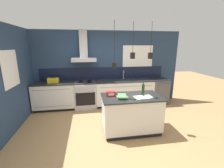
% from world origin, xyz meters
% --- Properties ---
extents(ground_plane, '(16.00, 16.00, 0.00)m').
position_xyz_m(ground_plane, '(0.00, 0.00, 0.00)').
color(ground_plane, '#A87F51').
rests_on(ground_plane, ground).
extents(wall_back, '(5.60, 2.17, 2.60)m').
position_xyz_m(wall_back, '(-0.03, 2.00, 1.36)').
color(wall_back, navy).
rests_on(wall_back, ground_plane).
extents(wall_left, '(0.08, 3.80, 2.60)m').
position_xyz_m(wall_left, '(-2.43, 0.70, 1.30)').
color(wall_left, navy).
rests_on(wall_left, ground_plane).
extents(counter_run_left, '(1.34, 0.64, 0.91)m').
position_xyz_m(counter_run_left, '(-1.70, 1.69, 0.46)').
color(counter_run_left, black).
rests_on(counter_run_left, ground_plane).
extents(counter_run_sink, '(2.05, 0.64, 1.23)m').
position_xyz_m(counter_run_sink, '(0.70, 1.69, 0.46)').
color(counter_run_sink, black).
rests_on(counter_run_sink, ground_plane).
extents(oven_range, '(0.72, 0.66, 0.91)m').
position_xyz_m(oven_range, '(-0.68, 1.69, 0.46)').
color(oven_range, '#B5B5BA').
rests_on(oven_range, ground_plane).
extents(dishwasher, '(0.59, 0.65, 0.91)m').
position_xyz_m(dishwasher, '(2.01, 1.69, 0.46)').
color(dishwasher, '#4C4C51').
rests_on(dishwasher, ground_plane).
extents(kitchen_island, '(1.42, 0.83, 0.91)m').
position_xyz_m(kitchen_island, '(0.44, -0.04, 0.46)').
color(kitchen_island, black).
rests_on(kitchen_island, ground_plane).
extents(bottle_on_island, '(0.07, 0.07, 0.34)m').
position_xyz_m(bottle_on_island, '(0.72, -0.03, 1.05)').
color(bottle_on_island, '#193319').
rests_on(bottle_on_island, kitchen_island).
extents(book_stack, '(0.27, 0.36, 0.06)m').
position_xyz_m(book_stack, '(0.19, -0.10, 0.94)').
color(book_stack, olive).
rests_on(book_stack, kitchen_island).
extents(red_supply_box, '(0.23, 0.15, 0.11)m').
position_xyz_m(red_supply_box, '(-0.05, 0.08, 0.97)').
color(red_supply_box, red).
rests_on(red_supply_box, kitchen_island).
extents(paper_pile, '(0.45, 0.29, 0.01)m').
position_xyz_m(paper_pile, '(0.69, -0.15, 0.91)').
color(paper_pile, silver).
rests_on(paper_pile, kitchen_island).
extents(yellow_toolbox, '(0.34, 0.18, 0.19)m').
position_xyz_m(yellow_toolbox, '(-1.70, 1.69, 0.99)').
color(yellow_toolbox, gold).
rests_on(yellow_toolbox, counter_run_left).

